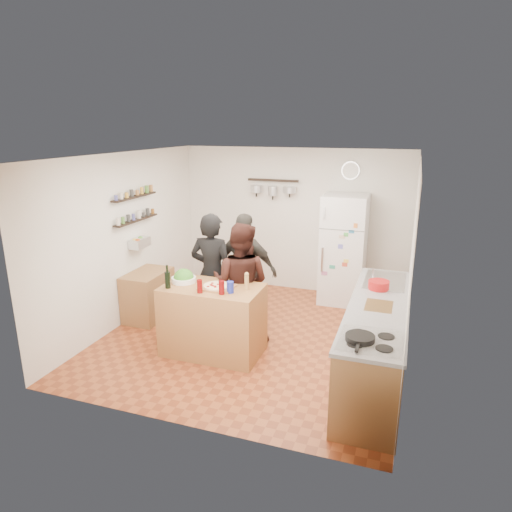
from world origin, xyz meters
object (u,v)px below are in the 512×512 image
at_px(red_bowl, 379,285).
at_px(salad_bowl, 184,280).
at_px(person_center, 241,284).
at_px(wine_bottle, 168,280).
at_px(person_back, 245,270).
at_px(wall_clock, 351,171).
at_px(prep_island, 213,320).
at_px(skillet, 360,338).
at_px(counter_run, 376,342).
at_px(pepper_mill, 247,283).
at_px(salt_canister, 230,287).
at_px(fridge, 343,249).
at_px(person_left, 212,274).
at_px(side_table, 148,295).

bearing_deg(red_bowl, salad_bowl, -167.78).
height_order(person_center, red_bowl, person_center).
distance_m(salad_bowl, wine_bottle, 0.29).
bearing_deg(person_back, wall_clock, -120.80).
bearing_deg(wall_clock, wine_bottle, -121.60).
bearing_deg(wine_bottle, salad_bowl, 73.50).
relative_size(prep_island, person_center, 0.75).
bearing_deg(skillet, person_center, 141.80).
bearing_deg(counter_run, prep_island, -178.24).
distance_m(wine_bottle, pepper_mill, 0.99).
relative_size(red_bowl, wall_clock, 0.85).
height_order(salt_canister, fridge, fridge).
relative_size(salt_canister, person_center, 0.09).
xyz_separation_m(prep_island, fridge, (1.29, 2.36, 0.45)).
height_order(wine_bottle, red_bowl, wine_bottle).
bearing_deg(person_left, wall_clock, -126.75).
bearing_deg(person_left, person_center, 162.96).
bearing_deg(fridge, wine_bottle, -124.75).
bearing_deg(prep_island, wall_clock, 64.37).
distance_m(wine_bottle, counter_run, 2.62).
height_order(pepper_mill, salt_canister, pepper_mill).
bearing_deg(prep_island, person_left, 114.17).
relative_size(pepper_mill, salt_canister, 1.26).
bearing_deg(prep_island, person_center, 63.65).
distance_m(person_center, fridge, 2.20).
height_order(person_center, counter_run, person_center).
bearing_deg(side_table, salt_canister, -25.79).
relative_size(wine_bottle, pepper_mill, 1.18).
relative_size(counter_run, fridge, 1.46).
height_order(wall_clock, side_table, wall_clock).
height_order(red_bowl, side_table, red_bowl).
height_order(salad_bowl, red_bowl, red_bowl).
relative_size(salad_bowl, red_bowl, 1.24).
bearing_deg(pepper_mill, side_table, 160.60).
xyz_separation_m(pepper_mill, counter_run, (1.59, 0.01, -0.55)).
bearing_deg(wine_bottle, red_bowl, 17.64).
distance_m(person_back, red_bowl, 1.97).
bearing_deg(pepper_mill, person_left, 143.10).
relative_size(wine_bottle, red_bowl, 0.82).
bearing_deg(salt_canister, pepper_mill, 48.58).
relative_size(person_back, counter_run, 0.63).
height_order(pepper_mill, counter_run, pepper_mill).
bearing_deg(person_back, wine_bottle, 69.49).
relative_size(salad_bowl, fridge, 0.18).
bearing_deg(pepper_mill, prep_island, -173.66).
relative_size(skillet, side_table, 0.35).
bearing_deg(wall_clock, counter_run, -74.08).
bearing_deg(red_bowl, side_table, 177.83).
xyz_separation_m(pepper_mill, skillet, (1.49, -0.97, -0.05)).
relative_size(person_back, wall_clock, 5.56).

